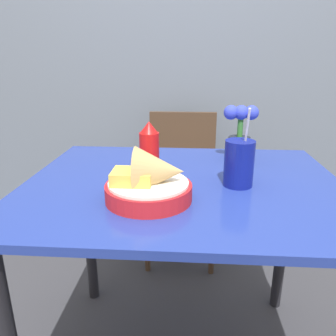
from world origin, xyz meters
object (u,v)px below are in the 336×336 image
food_basket (152,182)px  flower_vase (240,133)px  chair_far_window (182,171)px  ketchup_bottle (149,148)px  drink_cup (239,165)px

food_basket → flower_vase: size_ratio=1.14×
chair_far_window → flower_vase: (0.24, -0.61, 0.37)m
ketchup_bottle → chair_far_window: bearing=83.3°
chair_far_window → drink_cup: 0.96m
chair_far_window → food_basket: bearing=-93.3°
chair_far_window → drink_cup: bearing=-77.2°
drink_cup → ketchup_bottle: bearing=161.2°
chair_far_window → ketchup_bottle: ketchup_bottle is taller
chair_far_window → ketchup_bottle: 0.86m
food_basket → ketchup_bottle: bearing=98.6°
flower_vase → ketchup_bottle: bearing=-151.9°
flower_vase → drink_cup: bearing=-97.7°
chair_far_window → food_basket: food_basket is taller
food_basket → ketchup_bottle: ketchup_bottle is taller
food_basket → drink_cup: 0.29m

